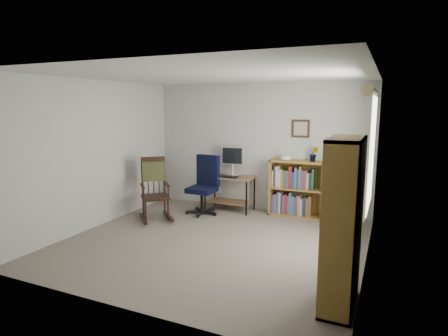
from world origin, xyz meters
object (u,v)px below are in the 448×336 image
at_px(office_chair, 202,185).
at_px(low_bookshelf, 297,189).
at_px(desk, 230,193).
at_px(rocking_chair, 155,189).
at_px(tall_bookshelf, 343,225).

relative_size(office_chair, low_bookshelf, 1.08).
bearing_deg(office_chair, low_bookshelf, 25.50).
distance_m(desk, rocking_chair, 1.47).
bearing_deg(rocking_chair, office_chair, 5.75).
bearing_deg(tall_bookshelf, desk, 130.74).
height_order(desk, office_chair, office_chair).
xyz_separation_m(office_chair, tall_bookshelf, (2.75, -2.31, 0.30)).
relative_size(office_chair, rocking_chair, 0.98).
relative_size(rocking_chair, low_bookshelf, 1.09).
bearing_deg(office_chair, desk, 57.33).
xyz_separation_m(desk, tall_bookshelf, (2.38, -2.77, 0.52)).
relative_size(desk, rocking_chair, 0.82).
relative_size(low_bookshelf, tall_bookshelf, 0.60).
bearing_deg(desk, tall_bookshelf, -49.26).
xyz_separation_m(desk, low_bookshelf, (1.26, 0.12, 0.18)).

